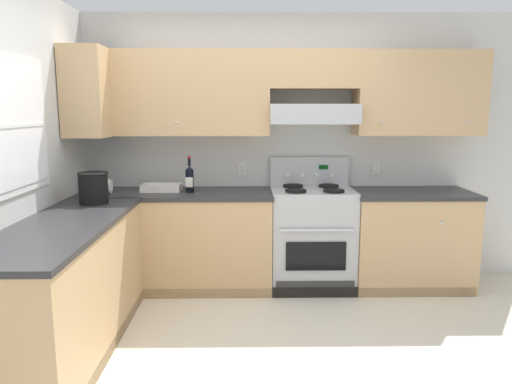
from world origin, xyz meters
TOP-DOWN VIEW (x-y plane):
  - ground_plane at (0.00, 0.00)m, footprint 7.04×7.04m
  - wall_back at (0.41, 1.53)m, footprint 4.68×0.57m
  - wall_left at (-1.59, 0.23)m, footprint 0.47×4.00m
  - counter_back_run at (0.17, 1.24)m, footprint 3.60×0.65m
  - counter_left_run at (-1.24, -0.00)m, footprint 0.63×1.91m
  - stove at (0.59, 1.25)m, footprint 0.76×0.62m
  - wine_bottle at (-0.54, 1.22)m, footprint 0.07×0.08m
  - bowl at (-0.81, 1.30)m, footprint 0.36×0.22m
  - bucket at (-1.25, 0.70)m, footprint 0.24×0.24m
  - paper_towel_roll at (-1.31, 1.19)m, footprint 0.14×0.12m

SIDE VIEW (x-z plane):
  - ground_plane at x=0.00m, z-range 0.00..0.00m
  - counter_back_run at x=0.17m, z-range 0.00..0.91m
  - counter_left_run at x=-1.24m, z-range 0.00..0.91m
  - stove at x=0.59m, z-range -0.12..1.08m
  - bowl at x=-0.81m, z-range 0.90..0.96m
  - paper_towel_roll at x=-1.31m, z-range 0.91..1.03m
  - wine_bottle at x=-0.54m, z-range 0.87..1.21m
  - bucket at x=-1.25m, z-range 0.92..1.17m
  - wall_left at x=-1.59m, z-range 0.07..2.62m
  - wall_back at x=0.41m, z-range 0.20..2.75m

